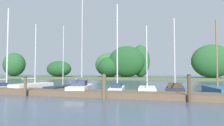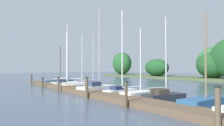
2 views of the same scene
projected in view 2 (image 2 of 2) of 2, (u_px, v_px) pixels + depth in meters
name	position (u px, v px, depth m)	size (l,w,h in m)	color
dock_pier	(85.00, 91.00, 18.76)	(27.77, 1.80, 0.35)	brown
far_shore	(221.00, 64.00, 36.61)	(70.36, 8.36, 7.43)	#4C5B38
sailboat_0	(59.00, 81.00, 30.05)	(1.76, 4.51, 5.13)	#285684
sailboat_1	(65.00, 82.00, 28.19)	(1.33, 3.74, 6.63)	white
sailboat_2	(66.00, 83.00, 25.27)	(1.64, 2.97, 7.19)	silver
sailboat_3	(81.00, 85.00, 23.88)	(2.04, 3.97, 5.83)	silver
sailboat_4	(92.00, 87.00, 21.43)	(1.46, 3.28, 5.41)	#232833
sailboat_5	(98.00, 88.00, 19.57)	(1.97, 3.96, 7.44)	white
sailboat_6	(121.00, 90.00, 17.68)	(1.30, 3.17, 6.87)	white
sailboat_7	(140.00, 94.00, 15.85)	(1.34, 3.06, 5.04)	white
sailboat_8	(165.00, 96.00, 14.47)	(1.45, 3.15, 5.60)	#232833
sailboat_9	(205.00, 101.00, 12.18)	(1.51, 3.84, 5.30)	#285684
mooring_piling_0	(32.00, 79.00, 28.47)	(0.21, 0.21, 1.32)	#4C3D28
mooring_piling_1	(43.00, 82.00, 24.38)	(0.25, 0.25, 1.12)	#4C3D28
mooring_piling_2	(58.00, 84.00, 20.50)	(0.21, 0.21, 1.27)	brown
mooring_piling_3	(87.00, 87.00, 16.06)	(0.28, 0.28, 1.52)	brown
mooring_piling_4	(126.00, 94.00, 12.15)	(0.19, 0.19, 1.47)	#4C3D28
mooring_piling_5	(218.00, 108.00, 7.82)	(0.24, 0.24, 1.56)	brown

